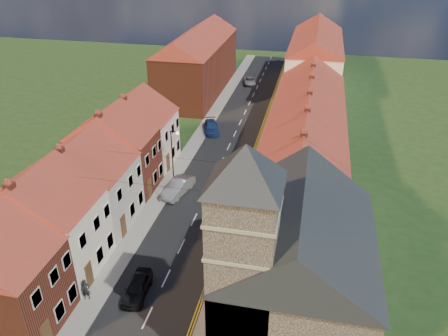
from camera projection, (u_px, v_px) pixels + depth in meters
The scene contains 22 objects.
road at pixel (229, 147), 54.38m from camera, with size 7.00×90.00×0.02m, color black.
pavement_left at pixel (195, 143), 55.18m from camera, with size 1.80×90.00×0.12m, color gray.
pavement_right at pixel (264, 150), 53.54m from camera, with size 1.80×90.00×0.12m, color gray.
church at pixel (290, 259), 26.95m from camera, with size 11.25×14.25×15.20m.
cottage_r_tudor at pixel (297, 198), 35.68m from camera, with size 8.30×5.20×9.00m.
cottage_r_white_near at pixel (301, 167), 40.30m from camera, with size 8.30×6.00×9.00m.
cottage_r_cream_mid at pixel (304, 143), 44.93m from camera, with size 8.30×5.20×9.00m.
cottage_r_pink at pixel (307, 123), 49.57m from camera, with size 8.30×6.00×9.00m.
cottage_r_white_far at pixel (309, 106), 54.19m from camera, with size 8.30×5.20×9.00m.
cottage_r_cream_far at pixel (311, 93), 58.83m from camera, with size 8.30×6.00×9.00m.
cottage_l_cream at pixel (43, 219), 32.98m from camera, with size 8.30×6.30×9.10m.
cottage_l_white at pixel (85, 179), 38.54m from camera, with size 8.30×6.90×8.80m.
cottage_l_brick_mid at pixel (114, 148), 43.70m from camera, with size 8.30×5.70×9.10m.
cottage_l_pink at pixel (136, 127), 48.75m from camera, with size 8.30×6.30×8.80m.
block_right_far at pixel (315, 58), 71.56m from camera, with size 8.30×24.20×10.50m.
block_left_far at pixel (198, 60), 70.74m from camera, with size 8.30×24.20×10.50m.
lamppost at pixel (173, 154), 44.82m from camera, with size 0.88×0.15×6.00m.
car_near at pixel (137, 287), 32.05m from camera, with size 1.55×3.86×1.32m, color black.
car_mid at pixel (178, 187), 44.37m from camera, with size 1.60×4.59×1.51m, color #95989C.
car_far at pixel (211, 127), 58.10m from camera, with size 1.83×4.51×1.31m, color navy.
car_distant at pixel (250, 81), 76.26m from camera, with size 1.89×4.10×1.14m, color #9C9EA4.
pedestrian_left at pixel (86, 290), 31.40m from camera, with size 0.63×0.41×1.73m, color black.
Camera 1 is at (9.82, -18.02, 23.72)m, focal length 35.00 mm.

